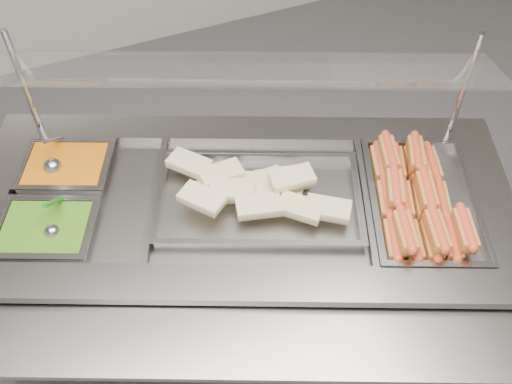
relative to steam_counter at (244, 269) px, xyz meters
name	(u,v)px	position (x,y,z in m)	size (l,w,h in m)	color
steam_counter	(244,269)	(0.00, 0.00, 0.00)	(1.88, 1.40, 0.82)	slate
tray_rail	(237,339)	(-0.19, -0.43, 0.37)	(1.60, 0.95, 0.05)	slate
sneeze_guard	(241,71)	(0.08, 0.18, 0.74)	(1.49, 0.86, 0.40)	#BDBDC1
pan_hotdogs	(420,206)	(0.52, -0.23, 0.37)	(0.49, 0.59, 0.09)	gray
pan_wraps	(259,201)	(0.05, -0.02, 0.39)	(0.72, 0.59, 0.06)	gray
pan_beans	(68,172)	(-0.48, 0.36, 0.38)	(0.34, 0.31, 0.09)	gray
pan_peas	(48,235)	(-0.59, 0.12, 0.38)	(0.34, 0.31, 0.09)	gray
hotdogs_in_buns	(415,198)	(0.49, -0.23, 0.42)	(0.39, 0.52, 0.11)	#A45022
tortilla_wraps	(255,189)	(0.05, 0.00, 0.42)	(0.49, 0.50, 0.09)	beige
ladle	(53,165)	(-0.52, 0.37, 0.42)	(0.09, 0.16, 0.14)	#A6A6AB
serving_spoon	(53,227)	(-0.57, 0.11, 0.42)	(0.09, 0.15, 0.13)	#A6A6AB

